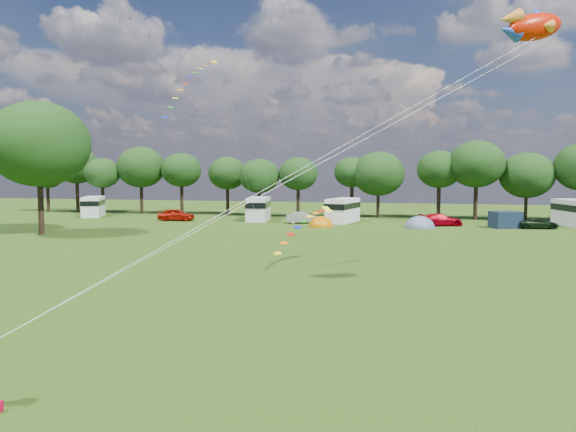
% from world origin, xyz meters
% --- Properties ---
extents(ground_plane, '(180.00, 180.00, 0.00)m').
position_xyz_m(ground_plane, '(0.00, 0.00, 0.00)').
color(ground_plane, black).
rests_on(ground_plane, ground).
extents(tree_line, '(102.98, 10.98, 10.27)m').
position_xyz_m(tree_line, '(5.30, 54.99, 6.35)').
color(tree_line, black).
rests_on(tree_line, ground).
extents(big_tree, '(10.00, 10.00, 13.28)m').
position_xyz_m(big_tree, '(-30.00, 28.00, 9.02)').
color(big_tree, black).
rests_on(big_tree, ground).
extents(car_a, '(4.89, 2.43, 1.57)m').
position_xyz_m(car_a, '(-23.04, 45.01, 0.78)').
color(car_a, '#960F04').
rests_on(car_a, ground).
extents(car_b, '(4.15, 2.40, 1.38)m').
position_xyz_m(car_b, '(-6.57, 45.14, 0.69)').
color(car_b, gray).
rests_on(car_b, ground).
extents(car_c, '(5.08, 3.16, 1.42)m').
position_xyz_m(car_c, '(9.58, 45.82, 0.71)').
color(car_c, '#A40011').
rests_on(car_c, ground).
extents(car_d, '(4.59, 2.54, 1.19)m').
position_xyz_m(car_d, '(19.89, 44.95, 0.59)').
color(car_d, black).
rests_on(car_d, ground).
extents(campervan_a, '(4.36, 6.13, 2.76)m').
position_xyz_m(campervan_a, '(-37.05, 48.61, 1.49)').
color(campervan_a, white).
rests_on(campervan_a, ground).
extents(campervan_b, '(3.44, 6.36, 2.96)m').
position_xyz_m(campervan_b, '(-12.95, 47.79, 1.59)').
color(campervan_b, silver).
rests_on(campervan_b, ground).
extents(campervan_c, '(3.83, 6.45, 2.96)m').
position_xyz_m(campervan_c, '(-2.09, 47.57, 1.59)').
color(campervan_c, white).
rests_on(campervan_c, ground).
extents(campervan_d, '(4.08, 6.70, 3.06)m').
position_xyz_m(campervan_d, '(24.53, 48.64, 1.64)').
color(campervan_d, silver).
rests_on(campervan_d, ground).
extents(tent_orange, '(2.89, 3.16, 2.26)m').
position_xyz_m(tent_orange, '(-3.88, 42.13, 0.02)').
color(tent_orange, '#C76800').
rests_on(tent_orange, ground).
extents(tent_greyblue, '(3.51, 3.84, 2.61)m').
position_xyz_m(tent_greyblue, '(7.16, 43.05, 0.02)').
color(tent_greyblue, slate).
rests_on(tent_greyblue, ground).
extents(awning_navy, '(3.60, 3.27, 1.85)m').
position_xyz_m(awning_navy, '(16.47, 44.92, 0.93)').
color(awning_navy, '#132034').
rests_on(awning_navy, ground).
extents(fish_kite, '(3.38, 2.48, 1.82)m').
position_xyz_m(fish_kite, '(11.46, 6.00, 12.81)').
color(fish_kite, '#C01600').
rests_on(fish_kite, ground).
extents(streamer_kite_a, '(3.27, 5.45, 5.73)m').
position_xyz_m(streamer_kite_a, '(-13.01, 27.01, 14.66)').
color(streamer_kite_a, yellow).
rests_on(streamer_kite_a, ground).
extents(streamer_kite_c, '(3.18, 5.09, 2.84)m').
position_xyz_m(streamer_kite_c, '(-0.37, 15.70, 2.96)').
color(streamer_kite_c, '#F9FE30').
rests_on(streamer_kite_c, ground).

